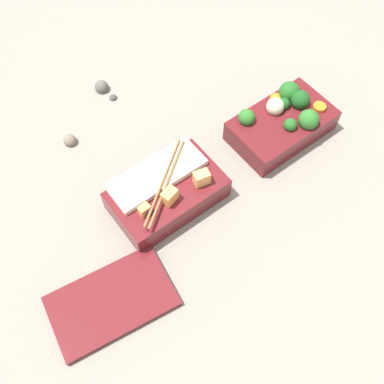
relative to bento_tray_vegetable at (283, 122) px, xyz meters
name	(u,v)px	position (x,y,z in m)	size (l,w,h in m)	color
ground_plane	(225,164)	(0.15, -0.01, -0.03)	(3.00, 3.00, 0.00)	gray
bento_tray_vegetable	(283,122)	(0.00, 0.00, 0.00)	(0.21, 0.12, 0.08)	maroon
bento_tray_rice	(165,191)	(0.29, -0.01, 0.00)	(0.21, 0.12, 0.08)	maroon
bento_lid	(112,301)	(0.48, 0.10, -0.03)	(0.20, 0.12, 0.01)	maroon
pebble_0	(70,141)	(0.37, -0.24, -0.03)	(0.03, 0.03, 0.03)	#7A6B5B
pebble_1	(102,87)	(0.24, -0.33, -0.03)	(0.03, 0.03, 0.03)	#595651
pebble_2	(113,97)	(0.23, -0.29, -0.03)	(0.02, 0.02, 0.02)	#474442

